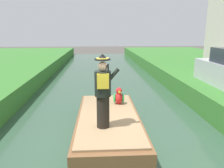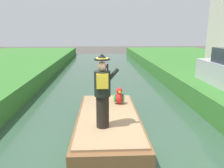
# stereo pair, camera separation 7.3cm
# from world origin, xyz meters

# --- Properties ---
(ground_plane) EXTENTS (80.00, 80.00, 0.00)m
(ground_plane) POSITION_xyz_m (0.00, 0.00, 0.00)
(ground_plane) COLOR #4C4742
(canal_water) EXTENTS (6.74, 48.00, 0.10)m
(canal_water) POSITION_xyz_m (0.00, 0.00, 0.05)
(canal_water) COLOR #33513D
(canal_water) RESTS_ON ground
(boat) EXTENTS (1.85, 4.22, 0.61)m
(boat) POSITION_xyz_m (0.00, 0.77, 0.40)
(boat) COLOR brown
(boat) RESTS_ON canal_water
(person_pirate) EXTENTS (0.61, 0.42, 1.85)m
(person_pirate) POSITION_xyz_m (-0.17, -0.05, 1.64)
(person_pirate) COLOR black
(person_pirate) RESTS_ON boat
(parrot_plush) EXTENTS (0.36, 0.34, 0.57)m
(parrot_plush) POSITION_xyz_m (0.40, 1.70, 0.95)
(parrot_plush) COLOR red
(parrot_plush) RESTS_ON boat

